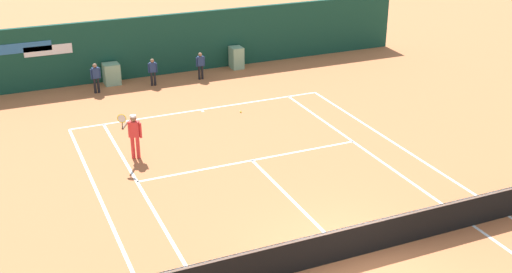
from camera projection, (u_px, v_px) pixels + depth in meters
The scene contains 8 objects.
ground_plane at pixel (339, 246), 17.15m from camera, with size 80.00×80.00×0.01m.
tennis_net at pixel (351, 241), 16.46m from camera, with size 12.10×0.10×1.07m.
sponsor_back_wall at pixel (163, 46), 30.41m from camera, with size 25.00×1.02×2.84m.
player_on_baseline at pixel (134, 133), 21.83m from camera, with size 0.83×0.62×1.82m.
ball_kid_centre_post at pixel (200, 64), 29.90m from camera, with size 0.43×0.18×1.28m.
ball_kid_left_post at pixel (96, 76), 28.12m from camera, with size 0.45×0.20×1.34m.
ball_kid_right_post at pixel (153, 70), 29.07m from camera, with size 0.41×0.21×1.26m.
tennis_ball_mid_court at pixel (241, 112), 26.19m from camera, with size 0.07×0.07×0.07m, color #CCE033.
Camera 1 is at (-7.86, -11.92, 9.47)m, focal length 45.34 mm.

